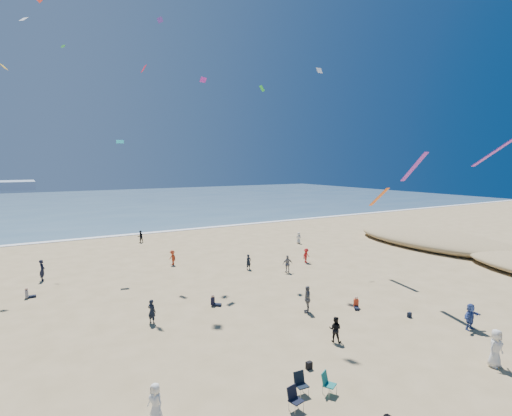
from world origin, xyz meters
TOP-DOWN VIEW (x-y plane):
  - ground at (0.00, 0.00)m, footprint 220.00×220.00m
  - ocean at (0.00, 95.00)m, footprint 220.00×100.00m
  - surf_line at (0.00, 45.00)m, footprint 220.00×1.20m
  - standing_flyers at (6.21, 11.85)m, footprint 29.82×43.67m
  - seated_group at (2.23, 5.94)m, footprint 21.13×28.38m
  - chair_cluster at (-0.04, -0.00)m, footprint 2.76×1.47m
  - black_backpack at (1.58, 2.08)m, footprint 0.30×0.22m
  - navy_bag at (11.60, 3.98)m, footprint 0.28×0.18m
  - kites_aloft at (8.68, 13.28)m, footprint 36.79×39.12m

SIDE VIEW (x-z plane):
  - ground at x=0.00m, z-range 0.00..0.00m
  - ocean at x=0.00m, z-range 0.00..0.06m
  - surf_line at x=0.00m, z-range 0.00..0.08m
  - navy_bag at x=11.60m, z-range 0.00..0.34m
  - black_backpack at x=1.58m, z-range 0.00..0.38m
  - seated_group at x=2.23m, z-range 0.00..0.84m
  - chair_cluster at x=-0.04m, z-range 0.00..1.00m
  - standing_flyers at x=6.21m, z-range -0.14..1.80m
  - kites_aloft at x=8.68m, z-range 2.05..31.06m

